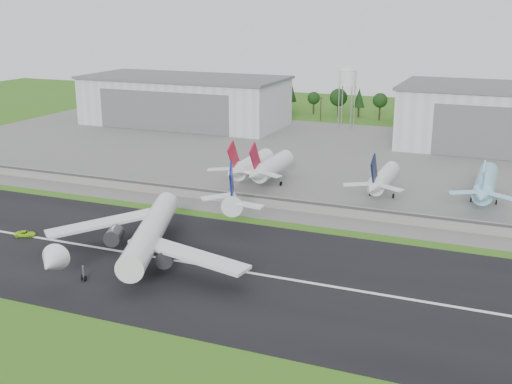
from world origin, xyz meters
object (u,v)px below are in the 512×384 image
at_px(parked_jet_red_a, 249,166).
at_px(parked_jet_red_b, 269,167).
at_px(parked_jet_navy, 382,180).
at_px(main_airliner, 150,237).
at_px(parked_jet_skyblue, 485,185).
at_px(ground_vehicle, 25,234).

relative_size(parked_jet_red_a, parked_jet_red_b, 1.00).
relative_size(parked_jet_red_b, parked_jet_navy, 1.00).
relative_size(main_airliner, parked_jet_red_a, 1.83).
bearing_deg(parked_jet_skyblue, parked_jet_red_b, -175.59).
bearing_deg(parked_jet_red_a, parked_jet_skyblue, 3.98).
bearing_deg(parked_jet_navy, parked_jet_red_a, 179.94).
height_order(ground_vehicle, parked_jet_skyblue, parked_jet_skyblue).
bearing_deg(main_airliner, parked_jet_red_a, -107.06).
distance_m(parked_jet_red_b, parked_jet_navy, 35.95).
relative_size(parked_jet_navy, parked_jet_skyblue, 0.84).
xyz_separation_m(main_airliner, ground_vehicle, (-36.19, -0.04, -4.10)).
bearing_deg(parked_jet_red_b, parked_jet_red_a, -179.93).
relative_size(ground_vehicle, parked_jet_red_b, 0.16).
distance_m(parked_jet_navy, parked_jet_skyblue, 29.24).
bearing_deg(ground_vehicle, parked_jet_red_a, -48.17).
xyz_separation_m(main_airliner, parked_jet_navy, (38.97, 66.91, 0.96)).
xyz_separation_m(parked_jet_red_a, parked_jet_skyblue, (71.83, 5.00, -0.03)).
bearing_deg(parked_jet_navy, main_airliner, -120.22).
distance_m(ground_vehicle, parked_jet_red_b, 77.82).
xyz_separation_m(parked_jet_red_a, parked_jet_red_b, (7.08, 0.01, 0.05)).
xyz_separation_m(main_airliner, parked_jet_red_b, (3.02, 66.97, 1.25)).
relative_size(parked_jet_red_b, parked_jet_skyblue, 0.84).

